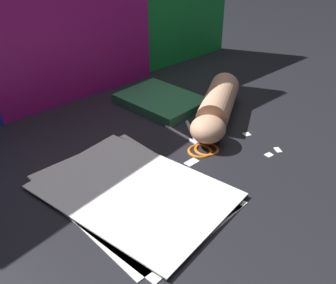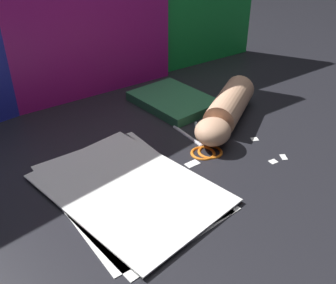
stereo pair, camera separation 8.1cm
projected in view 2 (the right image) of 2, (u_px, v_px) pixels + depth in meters
name	position (u px, v px, depth m)	size (l,w,h in m)	color
ground_plane	(174.00, 164.00, 0.84)	(6.00, 6.00, 0.00)	black
backdrop_panel_center	(51.00, 9.00, 0.97)	(0.70, 0.07, 0.51)	#D81E9E
backdrop_panel_right	(159.00, 15.00, 1.20)	(0.77, 0.08, 0.37)	green
paper_stack	(128.00, 188.00, 0.77)	(0.28, 0.39, 0.01)	white
book_closed	(173.00, 101.00, 1.08)	(0.17, 0.22, 0.02)	#2D7247
scissors	(203.00, 146.00, 0.90)	(0.13, 0.17, 0.01)	silver
hand_forearm	(226.00, 110.00, 0.97)	(0.30, 0.21, 0.08)	tan
paper_scrap_near	(273.00, 161.00, 0.85)	(0.02, 0.02, 0.00)	white
paper_scrap_mid	(284.00, 157.00, 0.87)	(0.02, 0.02, 0.00)	white
paper_scrap_far	(192.00, 164.00, 0.84)	(0.03, 0.02, 0.00)	white
paper_scrap_side	(255.00, 139.00, 0.93)	(0.02, 0.02, 0.00)	white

